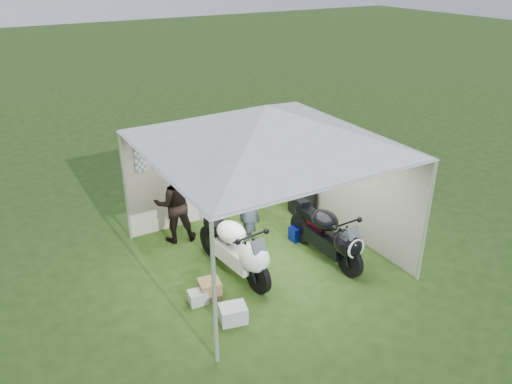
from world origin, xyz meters
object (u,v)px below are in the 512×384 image
person_blue_jacket (247,199)px  crate_2 (198,297)px  canopy_tent (265,129)px  equipment_box (302,202)px  motorcycle_black (329,234)px  paddock_stand (299,233)px  person_dark_jacket (174,203)px  motorcycle_white (237,248)px  crate_1 (210,289)px  crate_0 (233,314)px

person_blue_jacket → crate_2: person_blue_jacket is taller
canopy_tent → equipment_box: bearing=34.1°
equipment_box → crate_2: bearing=-151.7°
motorcycle_black → equipment_box: size_ratio=3.91×
paddock_stand → person_blue_jacket: bearing=157.7°
person_dark_jacket → motorcycle_white: bearing=118.8°
equipment_box → person_blue_jacket: bearing=-162.4°
crate_1 → person_dark_jacket: bearing=83.5°
motorcycle_white → person_blue_jacket: person_blue_jacket is taller
person_blue_jacket → equipment_box: 1.94m
crate_0 → crate_1: 0.76m
motorcycle_black → person_blue_jacket: 1.72m
person_blue_jacket → paddock_stand: bearing=94.4°
motorcycle_white → crate_0: 1.34m
motorcycle_black → crate_1: (-2.43, 0.11, -0.40)m
motorcycle_black → crate_1: 2.46m
crate_1 → crate_0: bearing=-86.6°
crate_0 → motorcycle_black: bearing=15.2°
canopy_tent → crate_0: canopy_tent is taller
motorcycle_white → crate_1: bearing=-161.7°
canopy_tent → motorcycle_white: canopy_tent is taller
person_dark_jacket → person_blue_jacket: size_ratio=0.84×
motorcycle_black → crate_0: motorcycle_black is taller
person_dark_jacket → crate_1: size_ratio=4.71×
canopy_tent → motorcycle_black: 2.36m
person_dark_jacket → crate_1: (-0.24, -2.07, -0.67)m
paddock_stand → crate_1: (-2.40, -0.82, 0.01)m
crate_0 → canopy_tent: bearing=44.6°
crate_1 → motorcycle_white: bearing=24.9°
crate_1 → paddock_stand: bearing=18.8°
motorcycle_white → person_dark_jacket: bearing=98.4°
crate_1 → crate_2: (-0.25, -0.06, -0.04)m
motorcycle_white → person_blue_jacket: size_ratio=1.07×
person_dark_jacket → equipment_box: bearing=-172.1°
motorcycle_white → person_dark_jacket: (-0.47, 1.74, 0.25)m
motorcycle_white → crate_0: bearing=-127.9°
canopy_tent → motorcycle_black: canopy_tent is taller
person_blue_jacket → crate_2: bearing=-25.9°
motorcycle_white → person_blue_jacket: bearing=44.5°
canopy_tent → equipment_box: (1.70, 1.15, -2.31)m
paddock_stand → person_blue_jacket: 1.35m
person_blue_jacket → crate_1: size_ratio=5.60×
paddock_stand → person_dark_jacket: person_dark_jacket is taller
paddock_stand → crate_1: 2.54m
paddock_stand → crate_0: 2.84m
paddock_stand → person_blue_jacket: size_ratio=0.20×
equipment_box → crate_0: bearing=-140.8°
motorcycle_black → crate_1: size_ratio=5.85×
person_blue_jacket → crate_0: size_ratio=4.63×
person_dark_jacket → crate_1: person_dark_jacket is taller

